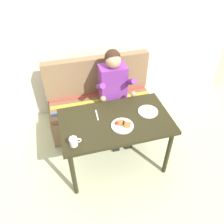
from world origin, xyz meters
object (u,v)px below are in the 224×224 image
(table, at_px, (116,126))
(coffee_mug, at_px, (74,142))
(couch, at_px, (101,106))
(plate_breakfast, at_px, (123,125))
(person, at_px, (114,87))
(fork, at_px, (97,115))
(plate_eggs, at_px, (148,111))

(table, relative_size, coffee_mug, 10.17)
(couch, height_order, plate_breakfast, couch)
(plate_breakfast, bearing_deg, person, 81.48)
(person, height_order, coffee_mug, person)
(person, bearing_deg, plate_breakfast, -98.52)
(fork, bearing_deg, couch, 77.18)
(couch, relative_size, person, 1.19)
(coffee_mug, bearing_deg, plate_breakfast, 13.23)
(fork, bearing_deg, plate_eggs, -6.86)
(person, bearing_deg, fork, -125.29)
(table, relative_size, plate_eggs, 5.39)
(plate_breakfast, bearing_deg, fork, 132.89)
(person, relative_size, plate_eggs, 5.45)
(person, relative_size, plate_breakfast, 5.17)
(table, xyz_separation_m, fork, (-0.18, 0.13, 0.08))
(table, xyz_separation_m, plate_eggs, (0.39, 0.03, 0.09))
(table, xyz_separation_m, couch, (0.00, 0.76, -0.32))
(couch, distance_m, person, 0.47)
(person, bearing_deg, coffee_mug, -127.38)
(couch, bearing_deg, table, -90.00)
(person, relative_size, fork, 7.13)
(table, bearing_deg, plate_eggs, 5.01)
(table, distance_m, plate_breakfast, 0.15)
(couch, bearing_deg, plate_breakfast, -87.12)
(table, height_order, plate_eggs, plate_eggs)
(table, height_order, couch, couch)
(person, distance_m, plate_breakfast, 0.71)
(plate_eggs, height_order, coffee_mug, coffee_mug)
(fork, bearing_deg, coffee_mug, -127.13)
(table, relative_size, couch, 0.83)
(couch, distance_m, plate_breakfast, 0.97)
(plate_eggs, xyz_separation_m, fork, (-0.56, 0.10, -0.01))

